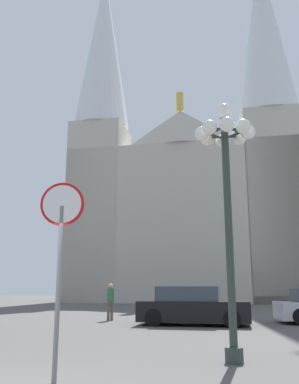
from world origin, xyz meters
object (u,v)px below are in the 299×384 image
object	(u,v)px
street_lamp	(226,173)
parked_car_near_black	(193,307)
pedestrian_walking	(110,298)
cathedral	(185,181)
stop_sign	(61,240)

from	to	relation	value
street_lamp	parked_car_near_black	bearing A→B (deg)	94.62
street_lamp	parked_car_near_black	distance (m)	8.67
street_lamp	pedestrian_walking	bearing A→B (deg)	113.12
cathedral	parked_car_near_black	bearing A→B (deg)	-89.75
stop_sign	pedestrian_walking	size ratio (longest dim) A/B	2.03
street_lamp	parked_car_near_black	xyz separation A→B (m)	(-0.65, 8.05, -3.16)
pedestrian_walking	cathedral	bearing A→B (deg)	80.86
street_lamp	pedestrian_walking	world-z (taller)	street_lamp
stop_sign	parked_car_near_black	distance (m)	10.36
street_lamp	cathedral	bearing A→B (deg)	91.37
stop_sign	street_lamp	xyz separation A→B (m)	(2.98, 1.93, 1.63)
stop_sign	street_lamp	size ratio (longest dim) A/B	0.59
cathedral	stop_sign	xyz separation A→B (m)	(-2.23, -33.37, -9.45)
parked_car_near_black	stop_sign	bearing A→B (deg)	-103.16
stop_sign	street_lamp	world-z (taller)	street_lamp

